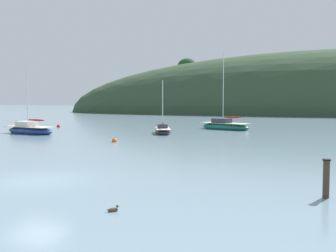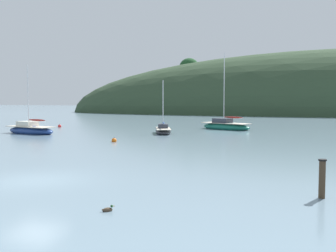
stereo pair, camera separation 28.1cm
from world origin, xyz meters
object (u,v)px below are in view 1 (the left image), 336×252
Objects in this scene: mooring_buoy_outer at (58,126)px; duck_trailing at (113,210)px; sailboat_orange_cutter at (30,130)px; sailboat_cream_ketch at (225,126)px; sailboat_red_portside at (163,131)px; jetty_piling at (326,178)px; mooring_buoy_inner at (114,141)px.

mooring_buoy_outer reaches higher than duck_trailing.
mooring_buoy_outer is at bearing 105.12° from sailboat_orange_cutter.
sailboat_red_portside is (-5.40, -7.96, -0.09)m from sailboat_cream_ketch.
sailboat_orange_cutter is at bearing 130.66° from duck_trailing.
sailboat_red_portside reaches higher than jetty_piling.
duck_trailing is (21.23, -24.73, -0.34)m from sailboat_orange_cutter.
sailboat_orange_cutter is 32.59m from duck_trailing.
mooring_buoy_outer is at bearing 135.26° from jetty_piling.
sailboat_red_portside is 15.70× the size of duck_trailing.
jetty_piling is (14.46, -25.00, 0.43)m from sailboat_red_portside.
mooring_buoy_outer is (-16.18, 5.36, -0.19)m from sailboat_red_portside.
sailboat_cream_ketch reaches higher than sailboat_red_portside.
duck_trailing is at bearing -65.34° from mooring_buoy_inner.
sailboat_orange_cutter is 34.87m from jetty_piling.
mooring_buoy_outer is (-2.60, 9.63, -0.27)m from sailboat_orange_cutter.
sailboat_red_portside is 28.88m from jetty_piling.
mooring_buoy_inner is at bearing -22.59° from sailboat_orange_cutter.
sailboat_red_portside is at bearing 120.05° from jetty_piling.
sailboat_orange_cutter is 9.98m from mooring_buoy_outer.
mooring_buoy_inner is 22.26m from jetty_piling.
sailboat_red_portside is at bearing 81.73° from mooring_buoy_inner.
mooring_buoy_outer is 43.13m from jetty_piling.
mooring_buoy_outer is 41.82m from duck_trailing.
mooring_buoy_inner is (-6.76, -17.31, -0.29)m from sailboat_cream_ketch.
sailboat_red_portside is 0.77× the size of sailboat_orange_cutter.
mooring_buoy_inner is (-1.36, -9.35, -0.19)m from sailboat_red_portside.
sailboat_red_portside is at bearing -18.34° from mooring_buoy_outer.
sailboat_cream_ketch is 37.02m from duck_trailing.
mooring_buoy_inner is (12.21, -5.08, -0.27)m from sailboat_orange_cutter.
jetty_piling reaches higher than duck_trailing.
sailboat_cream_ketch reaches higher than sailboat_orange_cutter.
sailboat_red_portside is 4.02× the size of jetty_piling.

